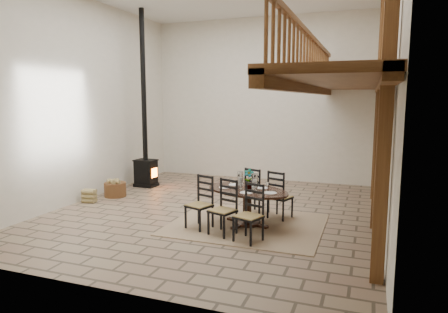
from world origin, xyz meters
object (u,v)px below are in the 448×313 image
(log_basket, at_px, (115,189))
(wood_stove, at_px, (145,147))
(dining_table, at_px, (244,206))
(log_stack, at_px, (89,196))

(log_basket, bearing_deg, wood_stove, 84.76)
(dining_table, bearing_deg, wood_stove, 164.89)
(log_basket, relative_size, log_stack, 1.61)
(dining_table, height_order, log_stack, dining_table)
(log_basket, xyz_separation_m, log_stack, (-0.21, -0.76, -0.04))
(dining_table, height_order, log_basket, dining_table)
(dining_table, relative_size, wood_stove, 0.46)
(log_stack, bearing_deg, log_basket, 74.26)
(log_stack, bearing_deg, dining_table, -6.14)
(dining_table, height_order, wood_stove, wood_stove)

